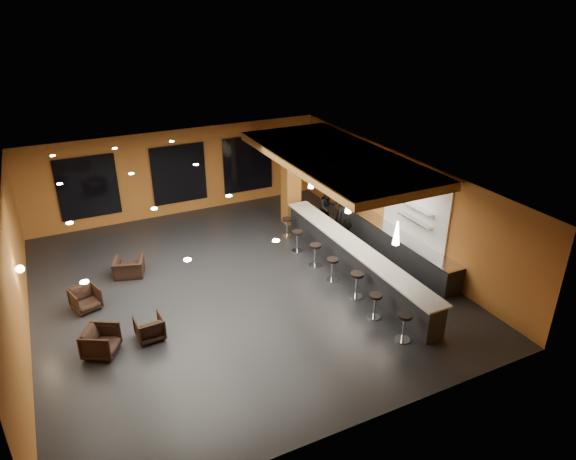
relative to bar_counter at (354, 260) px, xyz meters
name	(u,v)px	position (x,y,z in m)	size (l,w,h in m)	color
floor	(238,286)	(-3.65, 1.00, -0.55)	(12.00, 13.00, 0.10)	black
ceiling	(233,179)	(-3.65, 1.00, 3.05)	(12.00, 13.00, 0.10)	black
wall_back	(178,172)	(-3.65, 7.55, 1.25)	(12.00, 0.10, 3.50)	#A55F25
wall_front	(354,365)	(-3.65, -5.55, 1.25)	(12.00, 0.10, 3.50)	#A55F25
wall_left	(13,281)	(-9.70, 1.00, 1.25)	(0.10, 13.00, 3.50)	#A55F25
wall_right	(398,202)	(2.40, 1.00, 1.25)	(0.10, 13.00, 3.50)	#A55F25
wood_soffit	(335,158)	(0.35, 2.00, 2.86)	(3.60, 8.00, 0.28)	#9C682D
window_left	(88,187)	(-7.15, 7.44, 1.20)	(2.20, 0.06, 2.40)	black
window_center	(179,174)	(-3.65, 7.44, 1.20)	(2.20, 0.06, 2.40)	black
window_right	(248,164)	(-0.65, 7.44, 1.20)	(2.20, 0.06, 2.40)	black
tile_backsplash	(416,206)	(2.31, 0.00, 1.50)	(0.06, 3.20, 2.40)	white
bar_counter	(354,260)	(0.00, 0.00, 0.00)	(0.60, 8.00, 1.00)	black
bar_top	(355,246)	(0.00, 0.00, 0.52)	(0.78, 8.10, 0.05)	beige
prep_counter	(394,244)	(2.00, 0.50, -0.07)	(0.70, 6.00, 0.86)	black
prep_top	(396,232)	(2.00, 0.50, 0.39)	(0.72, 6.00, 0.03)	silver
wall_shelf_lower	(415,220)	(2.17, -0.20, 1.10)	(0.30, 1.50, 0.03)	silver
wall_shelf_upper	(416,207)	(2.17, -0.20, 1.55)	(0.30, 1.50, 0.03)	silver
column	(291,181)	(0.00, 4.60, 1.25)	(0.60, 0.60, 3.50)	#A36324
wall_sconce	(20,269)	(-9.53, 1.50, 1.30)	(0.22, 0.22, 0.22)	#FFE5B2
pendant_0	(397,233)	(0.00, -2.00, 1.85)	(0.20, 0.20, 0.70)	white
pendant_1	(349,202)	(0.00, 0.50, 1.85)	(0.20, 0.20, 0.70)	white
pendant_2	(311,179)	(0.00, 3.00, 1.85)	(0.20, 0.20, 0.70)	white
staff_a	(345,220)	(1.05, 2.28, 0.33)	(0.61, 0.40, 1.66)	black
staff_b	(327,207)	(1.11, 3.65, 0.29)	(0.77, 0.60, 1.58)	black
staff_c	(344,207)	(1.60, 3.25, 0.38)	(0.86, 0.56, 1.77)	black
armchair_a	(101,342)	(-7.99, -0.61, -0.13)	(0.80, 0.82, 0.75)	black
armchair_b	(149,328)	(-6.74, -0.50, -0.17)	(0.70, 0.72, 0.66)	black
armchair_c	(85,299)	(-8.10, 1.70, -0.16)	(0.73, 0.75, 0.68)	black
armchair_d	(129,267)	(-6.62, 3.10, -0.19)	(0.96, 0.84, 0.62)	black
bar_stool_0	(404,324)	(-0.72, -3.55, 0.02)	(0.41, 0.41, 0.82)	silver
bar_stool_1	(375,303)	(-0.80, -2.35, -0.02)	(0.38, 0.38, 0.76)	silver
bar_stool_2	(357,282)	(-0.68, -1.21, 0.03)	(0.42, 0.42, 0.82)	silver
bar_stool_3	(332,267)	(-0.84, -0.05, 0.00)	(0.39, 0.39, 0.77)	silver
bar_stool_4	(315,252)	(-0.86, 1.04, 0.01)	(0.40, 0.40, 0.80)	silver
bar_stool_5	(297,238)	(-0.92, 2.25, 0.00)	(0.40, 0.40, 0.78)	silver
bar_stool_6	(287,225)	(-0.71, 3.49, -0.03)	(0.37, 0.37, 0.74)	silver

